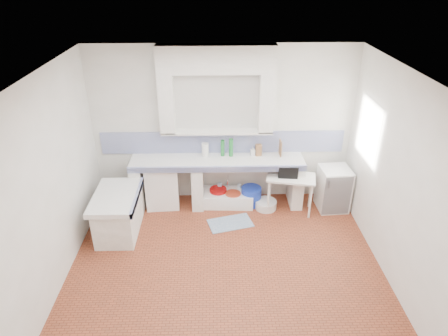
{
  "coord_description": "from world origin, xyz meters",
  "views": [
    {
      "loc": [
        -0.13,
        -4.44,
        3.96
      ],
      "look_at": [
        0.0,
        1.0,
        1.1
      ],
      "focal_mm": 31.87,
      "sensor_mm": 36.0,
      "label": 1
    }
  ],
  "objects_px": {
    "stove": "(162,184)",
    "sink": "(228,198)",
    "fridge": "(333,189)",
    "side_table": "(290,194)"
  },
  "relations": [
    {
      "from": "fridge",
      "to": "side_table",
      "type": "bearing_deg",
      "value": -178.92
    },
    {
      "from": "stove",
      "to": "sink",
      "type": "xyz_separation_m",
      "value": [
        1.17,
        -0.03,
        -0.29
      ]
    },
    {
      "from": "stove",
      "to": "sink",
      "type": "bearing_deg",
      "value": -5.38
    },
    {
      "from": "stove",
      "to": "fridge",
      "type": "xyz_separation_m",
      "value": [
        3.02,
        -0.2,
        -0.01
      ]
    },
    {
      "from": "stove",
      "to": "fridge",
      "type": "bearing_deg",
      "value": -7.75
    },
    {
      "from": "sink",
      "to": "fridge",
      "type": "xyz_separation_m",
      "value": [
        1.85,
        -0.17,
        0.28
      ]
    },
    {
      "from": "stove",
      "to": "sink",
      "type": "height_order",
      "value": "stove"
    },
    {
      "from": "sink",
      "to": "fridge",
      "type": "distance_m",
      "value": 1.88
    },
    {
      "from": "sink",
      "to": "fridge",
      "type": "height_order",
      "value": "fridge"
    },
    {
      "from": "side_table",
      "to": "fridge",
      "type": "xyz_separation_m",
      "value": [
        0.78,
        0.07,
        0.05
      ]
    }
  ]
}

